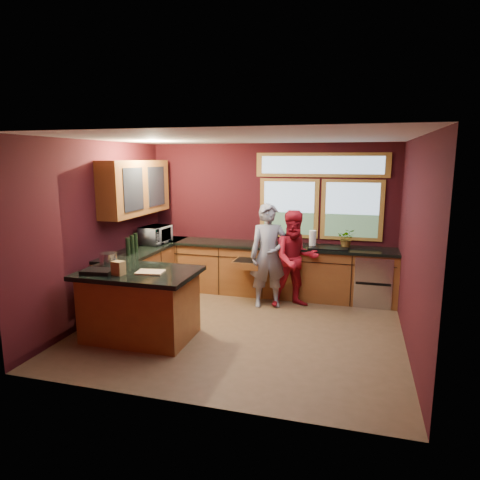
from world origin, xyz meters
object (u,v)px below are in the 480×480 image
at_px(person_grey, 269,256).
at_px(stock_pot, 108,259).
at_px(island, 140,304).
at_px(cutting_board, 150,272).
at_px(person_red, 295,259).

xyz_separation_m(person_grey, stock_pot, (-1.97, -1.58, 0.18)).
height_order(island, stock_pot, stock_pot).
xyz_separation_m(person_grey, cutting_board, (-1.22, -1.78, 0.10)).
bearing_deg(person_grey, cutting_board, -143.00).
distance_m(cutting_board, stock_pot, 0.78).
xyz_separation_m(person_grey, person_red, (0.43, 0.10, -0.05)).
distance_m(person_grey, stock_pot, 2.53).
bearing_deg(person_grey, person_red, -5.42).
bearing_deg(island, person_red, 44.65).
relative_size(island, person_grey, 0.90).
bearing_deg(cutting_board, person_grey, 55.45).
bearing_deg(person_grey, island, -147.94).
bearing_deg(stock_pot, cutting_board, -14.93).
height_order(person_red, stock_pot, person_red).
bearing_deg(island, person_grey, 50.51).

